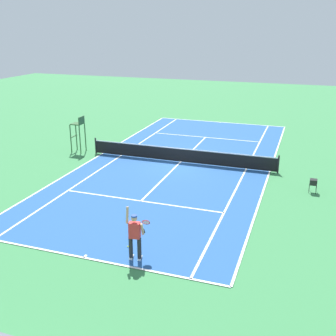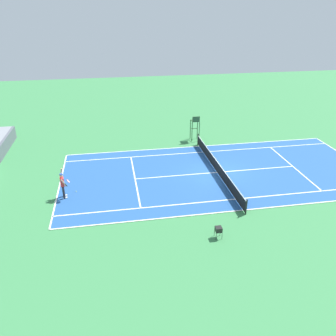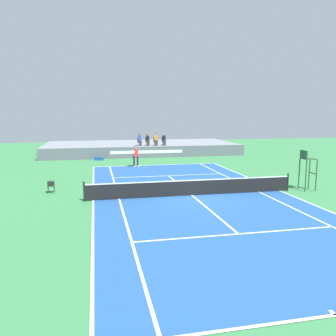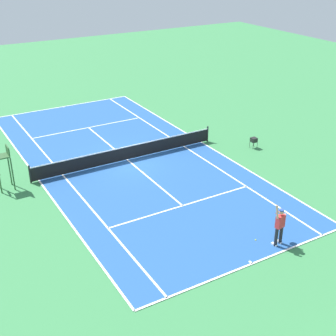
{
  "view_description": "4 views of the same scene",
  "coord_description": "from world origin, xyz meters",
  "px_view_note": "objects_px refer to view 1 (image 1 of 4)",
  "views": [
    {
      "loc": [
        -7.3,
        23.41,
        8.15
      ],
      "look_at": [
        -0.56,
        3.98,
        1.0
      ],
      "focal_mm": 44.03,
      "sensor_mm": 36.0,
      "label": 1
    },
    {
      "loc": [
        -22.74,
        7.89,
        11.88
      ],
      "look_at": [
        -0.56,
        3.98,
        1.0
      ],
      "focal_mm": 36.36,
      "sensor_mm": 36.0,
      "label": 2
    },
    {
      "loc": [
        -5.29,
        -18.15,
        4.61
      ],
      "look_at": [
        -0.56,
        3.98,
        1.0
      ],
      "focal_mm": 36.56,
      "sensor_mm": 36.0,
      "label": 3
    },
    {
      "loc": [
        11.03,
        23.78,
        12.14
      ],
      "look_at": [
        -0.56,
        3.98,
        1.0
      ],
      "focal_mm": 50.18,
      "sensor_mm": 36.0,
      "label": 4
    }
  ],
  "objects_px": {
    "tennis_player": "(135,236)",
    "tennis_ball": "(128,247)",
    "umpire_chair": "(78,129)",
    "ball_hopper": "(313,182)"
  },
  "relations": [
    {
      "from": "tennis_ball",
      "to": "ball_hopper",
      "type": "xyz_separation_m",
      "value": [
        -6.67,
        -8.23,
        0.54
      ]
    },
    {
      "from": "tennis_player",
      "to": "ball_hopper",
      "type": "bearing_deg",
      "value": -124.0
    },
    {
      "from": "umpire_chair",
      "to": "tennis_player",
      "type": "bearing_deg",
      "value": 128.52
    },
    {
      "from": "tennis_ball",
      "to": "umpire_chair",
      "type": "bearing_deg",
      "value": -51.69
    },
    {
      "from": "tennis_ball",
      "to": "tennis_player",
      "type": "bearing_deg",
      "value": 131.46
    },
    {
      "from": "tennis_player",
      "to": "tennis_ball",
      "type": "relative_size",
      "value": 30.63
    },
    {
      "from": "tennis_player",
      "to": "umpire_chair",
      "type": "relative_size",
      "value": 0.85
    },
    {
      "from": "tennis_player",
      "to": "tennis_ball",
      "type": "bearing_deg",
      "value": -48.54
    },
    {
      "from": "tennis_player",
      "to": "tennis_ball",
      "type": "distance_m",
      "value": 1.36
    },
    {
      "from": "tennis_player",
      "to": "ball_hopper",
      "type": "distance_m",
      "value": 10.8
    }
  ]
}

